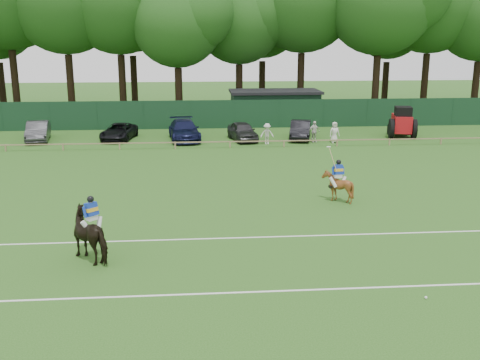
{
  "coord_description": "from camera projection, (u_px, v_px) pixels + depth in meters",
  "views": [
    {
      "loc": [
        -1.59,
        -22.4,
        7.95
      ],
      "look_at": [
        0.5,
        3.0,
        1.4
      ],
      "focal_mm": 42.0,
      "sensor_mm": 36.0,
      "label": 1
    }
  ],
  "objects": [
    {
      "name": "perimeter_fence",
      "position": [
        212.0,
        114.0,
        49.48
      ],
      "size": [
        92.08,
        0.08,
        2.5
      ],
      "color": "#14351E",
      "rests_on": "ground"
    },
    {
      "name": "spectator_right",
      "position": [
        334.0,
        132.0,
        42.92
      ],
      "size": [
        0.85,
        0.62,
        1.6
      ],
      "primitive_type": "imported",
      "rotation": [
        0.0,
        0.0,
        0.15
      ],
      "color": "silver",
      "rests_on": "ground"
    },
    {
      "name": "horse_dark",
      "position": [
        93.0,
        234.0,
        20.43
      ],
      "size": [
        2.3,
        2.31,
        1.89
      ],
      "primitive_type": "imported",
      "rotation": [
        0.0,
        0.0,
        3.92
      ],
      "color": "black",
      "rests_on": "ground"
    },
    {
      "name": "pitch_rail",
      "position": [
        216.0,
        142.0,
        41.0
      ],
      "size": [
        62.1,
        0.1,
        0.5
      ],
      "color": "#997F5B",
      "rests_on": "ground"
    },
    {
      "name": "sedan_grey",
      "position": [
        38.0,
        131.0,
        43.75
      ],
      "size": [
        2.33,
        4.78,
        1.51
      ],
      "primitive_type": "imported",
      "rotation": [
        0.0,
        0.0,
        0.17
      ],
      "color": "#303133",
      "rests_on": "ground"
    },
    {
      "name": "spectator_left",
      "position": [
        267.0,
        134.0,
        42.37
      ],
      "size": [
        1.04,
        0.62,
        1.58
      ],
      "primitive_type": "imported",
      "rotation": [
        0.0,
        0.0,
        0.04
      ],
      "color": "beige",
      "rests_on": "ground"
    },
    {
      "name": "sedan_navy",
      "position": [
        184.0,
        130.0,
        44.03
      ],
      "size": [
        2.79,
        5.62,
        1.57
      ],
      "primitive_type": "imported",
      "rotation": [
        0.0,
        0.0,
        0.11
      ],
      "color": "#111435",
      "rests_on": "ground"
    },
    {
      "name": "estate_black",
      "position": [
        300.0,
        130.0,
        44.51
      ],
      "size": [
        2.5,
        4.65,
        1.45
      ],
      "primitive_type": "imported",
      "rotation": [
        0.0,
        0.0,
        -0.23
      ],
      "color": "black",
      "rests_on": "ground"
    },
    {
      "name": "tree_row",
      "position": [
        229.0,
        116.0,
        57.67
      ],
      "size": [
        96.0,
        12.0,
        21.0
      ],
      "primitive_type": null,
      "color": "#26561C",
      "rests_on": "ground"
    },
    {
      "name": "tractor",
      "position": [
        402.0,
        123.0,
        45.24
      ],
      "size": [
        2.56,
        3.32,
        2.5
      ],
      "rotation": [
        0.0,
        0.0,
        -0.21
      ],
      "color": "#B31017",
      "rests_on": "ground"
    },
    {
      "name": "pitch_lines",
      "position": [
        241.0,
        262.0,
        20.35
      ],
      "size": [
        60.0,
        5.1,
        0.01
      ],
      "color": "silver",
      "rests_on": "ground"
    },
    {
      "name": "polo_ball",
      "position": [
        426.0,
        298.0,
        17.48
      ],
      "size": [
        0.09,
        0.09,
        0.09
      ],
      "primitive_type": "sphere",
      "color": "silver",
      "rests_on": "ground"
    },
    {
      "name": "horse_chestnut",
      "position": [
        337.0,
        186.0,
        27.67
      ],
      "size": [
        1.38,
        1.52,
        1.52
      ],
      "primitive_type": "imported",
      "rotation": [
        0.0,
        0.0,
        3.26
      ],
      "color": "brown",
      "rests_on": "ground"
    },
    {
      "name": "hatch_grey",
      "position": [
        243.0,
        131.0,
        43.93
      ],
      "size": [
        2.47,
        4.47,
        1.44
      ],
      "primitive_type": "imported",
      "rotation": [
        0.0,
        0.0,
        0.19
      ],
      "color": "#2E2E30",
      "rests_on": "ground"
    },
    {
      "name": "utility_shed",
      "position": [
        275.0,
        106.0,
        52.78
      ],
      "size": [
        8.4,
        4.4,
        3.04
      ],
      "color": "#14331E",
      "rests_on": "ground"
    },
    {
      "name": "suv_black",
      "position": [
        119.0,
        132.0,
        44.23
      ],
      "size": [
        2.82,
        4.86,
        1.27
      ],
      "primitive_type": "imported",
      "rotation": [
        0.0,
        0.0,
        -0.16
      ],
      "color": "black",
      "rests_on": "ground"
    },
    {
      "name": "rider_chestnut",
      "position": [
        338.0,
        172.0,
        27.48
      ],
      "size": [
        0.95,
        0.55,
        2.05
      ],
      "rotation": [
        0.0,
        0.0,
        3.26
      ],
      "color": "silver",
      "rests_on": "ground"
    },
    {
      "name": "rider_dark",
      "position": [
        92.0,
        213.0,
        20.22
      ],
      "size": [
        0.76,
        0.76,
        1.41
      ],
      "rotation": [
        0.0,
        0.0,
        3.92
      ],
      "color": "silver",
      "rests_on": "ground"
    },
    {
      "name": "spectator_mid",
      "position": [
        314.0,
        132.0,
        43.13
      ],
      "size": [
        1.05,
        0.69,
        1.65
      ],
      "primitive_type": "imported",
      "rotation": [
        0.0,
        0.0,
        0.32
      ],
      "color": "beige",
      "rests_on": "ground"
    },
    {
      "name": "ground",
      "position": [
        234.0,
        230.0,
        23.73
      ],
      "size": [
        160.0,
        160.0,
        0.0
      ],
      "primitive_type": "plane",
      "color": "#1E4C14",
      "rests_on": "ground"
    }
  ]
}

